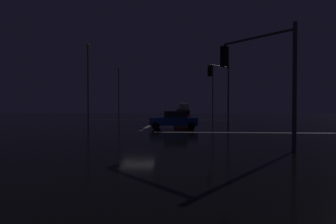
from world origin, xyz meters
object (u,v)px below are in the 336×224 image
object	(u,v)px
sedan_orange	(183,115)
sedan_gray	(181,113)
streetlamp_left_far	(119,89)
box_truck	(184,108)
traffic_signal_ne	(221,84)
streetlamp_left_near	(88,77)
sedan_white	(182,114)
sedan_red	(183,117)
sedan_green	(182,112)
sedan_black	(184,113)
sedan_blue_crossing	(174,120)
traffic_signal_se	(259,67)
streetlamp_right_far	(213,87)

from	to	relation	value
sedan_orange	sedan_gray	world-z (taller)	same
streetlamp_left_far	sedan_gray	bearing A→B (deg)	-4.01
box_truck	traffic_signal_ne	bearing A→B (deg)	-84.74
sedan_orange	streetlamp_left_near	world-z (taller)	streetlamp_left_near
sedan_white	traffic_signal_ne	distance (m)	16.51
streetlamp_left_far	traffic_signal_ne	bearing A→B (deg)	-53.55
sedan_red	sedan_orange	xyz separation A→B (m)	(-0.00, 5.81, 0.00)
streetlamp_left_near	streetlamp_left_far	xyz separation A→B (m)	(0.00, 16.00, -0.33)
sedan_green	traffic_signal_ne	size ratio (longest dim) A/B	0.67
sedan_black	streetlamp_left_far	xyz separation A→B (m)	(-12.46, -5.19, 4.69)
box_truck	traffic_signal_ne	xyz separation A→B (m)	(3.73, -40.56, 2.66)
sedan_black	sedan_white	bearing A→B (deg)	-91.09
sedan_blue_crossing	sedan_green	bearing A→B (deg)	89.40
sedan_green	streetlamp_left_near	world-z (taller)	streetlamp_left_near
sedan_black	traffic_signal_se	bearing A→B (deg)	-85.04
sedan_orange	streetlamp_right_far	world-z (taller)	streetlamp_right_far
sedan_orange	sedan_black	distance (m)	18.02
sedan_blue_crossing	streetlamp_right_far	xyz separation A→B (m)	(6.30, 26.11, 5.01)
sedan_white	streetlamp_left_far	world-z (taller)	streetlamp_left_far
sedan_black	sedan_orange	bearing A→B (deg)	-90.19
sedan_gray	sedan_green	distance (m)	11.95
sedan_red	sedan_green	bearing A→B (deg)	90.69
box_truck	streetlamp_right_far	size ratio (longest dim) A/B	0.81
streetlamp_right_far	sedan_blue_crossing	bearing A→B (deg)	-103.56
sedan_red	sedan_gray	world-z (taller)	same
sedan_orange	box_truck	world-z (taller)	box_truck
sedan_white	traffic_signal_se	size ratio (longest dim) A/B	0.78
sedan_green	streetlamp_right_far	xyz separation A→B (m)	(5.91, -11.11, 5.01)
sedan_black	sedan_blue_crossing	bearing A→B (deg)	-91.47
sedan_gray	sedan_blue_crossing	world-z (taller)	same
sedan_red	streetlamp_left_near	world-z (taller)	streetlamp_left_near
traffic_signal_ne	streetlamp_right_far	distance (m)	22.22
sedan_white	traffic_signal_ne	world-z (taller)	traffic_signal_ne
box_truck	streetlamp_left_near	bearing A→B (deg)	-110.10
traffic_signal_se	sedan_black	bearing A→B (deg)	94.96
traffic_signal_ne	traffic_signal_se	distance (m)	14.48
streetlamp_left_near	sedan_blue_crossing	bearing A→B (deg)	-40.94
sedan_gray	streetlamp_left_near	bearing A→B (deg)	-128.51
traffic_signal_se	streetlamp_left_near	bearing A→B (deg)	128.00
sedan_blue_crossing	traffic_signal_se	bearing A→B (deg)	-67.08
sedan_orange	sedan_black	xyz separation A→B (m)	(0.06, 18.02, 0.00)
sedan_red	sedan_black	bearing A→B (deg)	89.86
sedan_black	traffic_signal_se	distance (m)	42.04
sedan_white	sedan_green	xyz separation A→B (m)	(-0.19, 17.63, 0.00)
sedan_red	streetlamp_right_far	bearing A→B (deg)	73.41
traffic_signal_se	streetlamp_right_far	size ratio (longest dim) A/B	0.54
sedan_blue_crossing	streetlamp_left_far	size ratio (longest dim) A/B	0.45
sedan_red	sedan_gray	distance (m)	17.80
sedan_gray	box_truck	size ratio (longest dim) A/B	0.52
traffic_signal_se	sedan_white	bearing A→B (deg)	97.29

